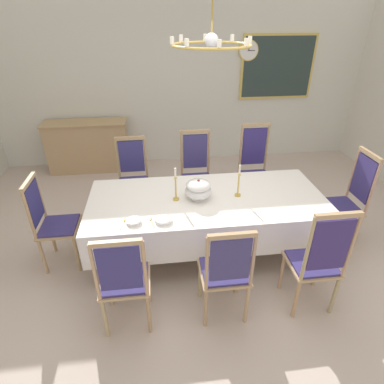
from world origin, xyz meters
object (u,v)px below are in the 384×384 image
spoon_primary (124,221)px  bowl_near_right (164,220)px  chair_north_a (133,176)px  candlestick_east (239,183)px  framed_painting (277,67)px  chair_south_a (124,279)px  mounted_clock (248,50)px  chair_south_c (318,260)px  chair_south_b (226,270)px  candlestick_west (176,187)px  chair_head_west (52,221)px  soup_tureen (198,189)px  chandelier (211,44)px  chair_head_east (348,199)px  bowl_near_left (134,221)px  dining_table (207,203)px  sideboard (88,146)px  chair_north_b (196,172)px  chair_north_c (255,167)px  spoon_secondary (151,220)px

spoon_primary → bowl_near_right: bearing=5.0°
chair_north_a → candlestick_east: (1.24, -0.97, 0.33)m
candlestick_east → framed_painting: bearing=63.8°
chair_south_a → mounted_clock: size_ratio=3.12×
bowl_near_right → chair_south_c: bearing=-22.8°
chair_north_a → framed_painting: size_ratio=0.83×
chair_south_b → spoon_primary: bearing=146.4°
chair_south_b → chair_south_a: bearing=-179.9°
candlestick_west → bowl_near_right: 0.45m
chair_head_west → mounted_clock: bearing=134.0°
soup_tureen → chandelier: 1.46m
chair_head_east → bowl_near_left: size_ratio=7.78×
candlestick_west → candlestick_east: bearing=0.0°
dining_table → sideboard: size_ratio=1.84×
mounted_clock → chandelier: (-1.16, -2.79, 0.33)m
chair_south_a → chair_south_b: chair_south_a is taller
chair_south_a → bowl_near_left: 0.62m
dining_table → candlestick_west: 0.42m
chair_head_west → candlestick_east: candlestick_east is taller
chair_head_west → bowl_near_left: (0.92, -0.39, 0.20)m
chair_south_b → soup_tureen: 1.02m
chair_south_c → chair_head_west: 2.77m
chair_north_b → chair_head_east: 1.98m
chair_south_c → chair_head_east: 1.31m
framed_painting → chair_south_b: bearing=-114.5°
chair_south_c → sideboard: (-2.62, 3.52, -0.15)m
sideboard → bowl_near_left: bearing=107.9°
chair_north_c → chair_south_a: bearing=48.2°
chair_north_b → candlestick_west: chair_north_b is taller
candlestick_west → chair_north_a: bearing=118.6°
chair_south_a → chair_north_c: size_ratio=0.88×
chandelier → candlestick_west: bearing=180.0°
chair_north_a → framed_painting: framed_painting is taller
dining_table → chair_south_a: size_ratio=2.44×
chair_south_a → candlestick_west: (0.53, 0.97, 0.34)m
chair_north_b → bowl_near_left: (-0.81, -1.37, 0.17)m
chair_north_c → sideboard: bearing=-30.8°
spoon_primary → framed_painting: (2.63, 3.16, 0.95)m
chair_north_b → bowl_near_right: (-0.52, -1.38, 0.17)m
chair_south_b → chair_north_c: bearing=66.4°
soup_tureen → chandelier: chandelier is taller
chair_south_c → chair_south_a: bearing=179.8°
chair_north_a → sideboard: (-0.87, 1.57, -0.12)m
chair_north_c → bowl_near_left: (-1.67, -1.37, 0.15)m
chair_head_west → spoon_secondary: bearing=71.0°
chair_north_a → mounted_clock: size_ratio=3.21×
chair_north_c → candlestick_east: size_ratio=3.20×
chair_north_c → framed_painting: framed_painting is taller
chair_north_a → candlestick_east: size_ratio=2.90×
chair_south_c → sideboard: 4.39m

